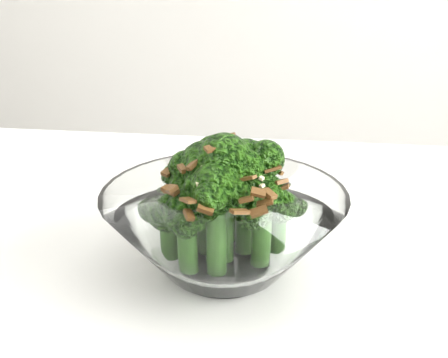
# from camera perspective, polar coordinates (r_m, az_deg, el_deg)

# --- Properties ---
(table) EXTENTS (1.29, 0.95, 0.75)m
(table) POSITION_cam_1_polar(r_m,az_deg,el_deg) (0.45, 2.32, -19.56)
(table) COLOR white
(table) RESTS_ON ground
(broccoli_dish) EXTENTS (0.19, 0.19, 0.12)m
(broccoli_dish) POSITION_cam_1_polar(r_m,az_deg,el_deg) (0.40, -0.07, -4.74)
(broccoli_dish) COLOR white
(broccoli_dish) RESTS_ON table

